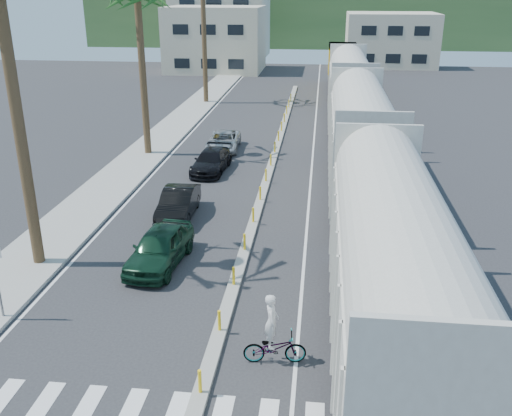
{
  "coord_description": "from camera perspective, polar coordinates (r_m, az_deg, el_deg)",
  "views": [
    {
      "loc": [
        2.94,
        -13.28,
        10.39
      ],
      "look_at": [
        0.47,
        8.06,
        2.0
      ],
      "focal_mm": 40.0,
      "sensor_mm": 36.0,
      "label": 1
    }
  ],
  "objects": [
    {
      "name": "lane_markings",
      "position": [
        39.99,
        -0.95,
        6.27
      ],
      "size": [
        9.42,
        90.0,
        0.01
      ],
      "color": "silver",
      "rests_on": "ground"
    },
    {
      "name": "freight_train",
      "position": [
        35.37,
        9.9,
        8.79
      ],
      "size": [
        3.0,
        60.94,
        5.85
      ],
      "color": "#B5B1A5",
      "rests_on": "ground"
    },
    {
      "name": "car_lead",
      "position": [
        22.87,
        -9.6,
        -3.9
      ],
      "size": [
        2.56,
        4.74,
        1.51
      ],
      "primitive_type": "imported",
      "rotation": [
        0.0,
        0.0,
        -0.09
      ],
      "color": "#103220",
      "rests_on": "ground"
    },
    {
      "name": "cyclist",
      "position": [
        17.09,
        1.81,
        -13.17
      ],
      "size": [
        1.08,
        2.0,
        2.24
      ],
      "rotation": [
        0.0,
        0.0,
        1.69
      ],
      "color": "#9EA0A5",
      "rests_on": "ground"
    },
    {
      "name": "median",
      "position": [
        34.93,
        1.48,
        4.16
      ],
      "size": [
        0.45,
        60.0,
        0.85
      ],
      "color": "gray",
      "rests_on": "ground"
    },
    {
      "name": "car_rear",
      "position": [
        38.84,
        -3.27,
        6.72
      ],
      "size": [
        2.42,
        4.61,
        1.23
      ],
      "primitive_type": "imported",
      "rotation": [
        0.0,
        0.0,
        0.04
      ],
      "color": "#B3B6B8",
      "rests_on": "ground"
    },
    {
      "name": "car_third",
      "position": [
        34.19,
        -4.5,
        4.7
      ],
      "size": [
        2.37,
        4.68,
        1.29
      ],
      "primitive_type": "imported",
      "rotation": [
        0.0,
        0.0,
        -0.06
      ],
      "color": "black",
      "rests_on": "ground"
    },
    {
      "name": "sidewalk",
      "position": [
        41.26,
        -9.79,
        6.54
      ],
      "size": [
        3.0,
        90.0,
        0.15
      ],
      "primitive_type": "cube",
      "color": "gray",
      "rests_on": "ground"
    },
    {
      "name": "hillside",
      "position": [
        113.41,
        5.39,
        19.02
      ],
      "size": [
        80.0,
        20.0,
        12.0
      ],
      "primitive_type": "cube",
      "color": "#385628",
      "rests_on": "ground"
    },
    {
      "name": "car_second",
      "position": [
        27.48,
        -7.78,
        0.47
      ],
      "size": [
        1.72,
        4.31,
        1.39
      ],
      "primitive_type": "imported",
      "rotation": [
        0.0,
        0.0,
        0.03
      ],
      "color": "black",
      "rests_on": "ground"
    },
    {
      "name": "ground",
      "position": [
        17.12,
        -4.86,
        -16.13
      ],
      "size": [
        140.0,
        140.0,
        0.0
      ],
      "primitive_type": "plane",
      "color": "#28282B",
      "rests_on": "ground"
    },
    {
      "name": "buildings",
      "position": [
        85.66,
        0.32,
        17.29
      ],
      "size": [
        38.0,
        27.0,
        10.0
      ],
      "color": "#C1B799",
      "rests_on": "ground"
    },
    {
      "name": "rails",
      "position": [
        42.61,
        9.23,
        6.98
      ],
      "size": [
        1.56,
        100.0,
        0.06
      ],
      "color": "black",
      "rests_on": "ground"
    }
  ]
}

